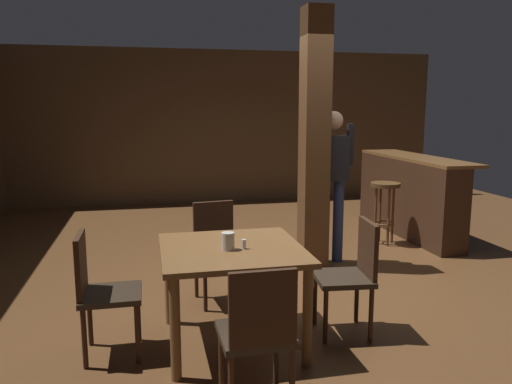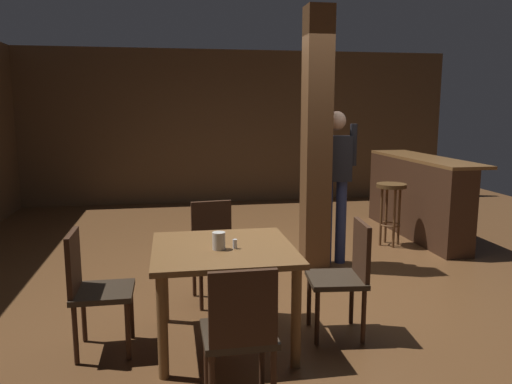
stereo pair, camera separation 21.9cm
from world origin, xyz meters
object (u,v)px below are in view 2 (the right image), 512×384
at_px(chair_north, 214,245).
at_px(chair_east, 346,272).
at_px(standing_person, 335,176).
at_px(dining_table, 223,261).
at_px(chair_west, 92,285).
at_px(chair_south, 240,330).
at_px(napkin_cup, 219,241).
at_px(bar_stool_near, 391,199).
at_px(salt_shaker, 235,244).
at_px(bar_counter, 416,196).

bearing_deg(chair_north, chair_east, -44.86).
xyz_separation_m(chair_north, standing_person, (1.43, 0.85, 0.50)).
height_order(dining_table, chair_north, chair_north).
relative_size(chair_west, standing_person, 0.52).
xyz_separation_m(chair_east, chair_north, (-0.93, 0.93, 0.00)).
bearing_deg(dining_table, chair_south, -90.00).
bearing_deg(napkin_cup, bar_stool_near, 44.60).
height_order(chair_north, bar_stool_near, chair_north).
relative_size(chair_west, chair_north, 1.00).
xyz_separation_m(salt_shaker, bar_counter, (2.88, 2.82, -0.23)).
xyz_separation_m(standing_person, bar_counter, (1.51, 1.00, -0.45)).
bearing_deg(chair_east, bar_stool_near, 58.45).
bearing_deg(chair_west, napkin_cup, -4.44).
height_order(chair_north, napkin_cup, chair_north).
bearing_deg(dining_table, salt_shaker, -40.00).
xyz_separation_m(chair_west, chair_south, (0.94, -0.90, 0.00)).
distance_m(dining_table, chair_east, 0.95).
height_order(napkin_cup, standing_person, standing_person).
distance_m(dining_table, chair_north, 0.91).
distance_m(chair_north, bar_stool_near, 2.78).
bearing_deg(napkin_cup, chair_east, 2.00).
bearing_deg(chair_north, salt_shaker, -85.93).
height_order(chair_south, chair_north, same).
relative_size(dining_table, bar_counter, 0.44).
bearing_deg(standing_person, chair_west, -143.82).
distance_m(napkin_cup, bar_stool_near, 3.42).
bearing_deg(bar_counter, chair_north, -147.81).
bearing_deg(bar_counter, napkin_cup, -136.75).
bearing_deg(bar_stool_near, chair_north, -148.94).
height_order(chair_west, napkin_cup, chair_west).
bearing_deg(chair_south, standing_person, 61.42).
bearing_deg(napkin_cup, dining_table, 60.61).
xyz_separation_m(chair_south, bar_stool_near, (2.40, 3.23, 0.10)).
bearing_deg(bar_stool_near, bar_counter, 36.69).
bearing_deg(chair_north, chair_south, -90.35).
bearing_deg(chair_north, napkin_cup, -92.86).
distance_m(chair_north, standing_person, 1.74).
height_order(bar_counter, bar_stool_near, bar_counter).
bearing_deg(chair_east, bar_counter, 54.11).
xyz_separation_m(chair_north, bar_stool_near, (2.38, 1.44, 0.10)).
height_order(chair_south, standing_person, standing_person).
xyz_separation_m(dining_table, chair_west, (-0.94, 0.00, -0.13)).
distance_m(salt_shaker, bar_stool_near, 3.34).
height_order(napkin_cup, bar_counter, bar_counter).
distance_m(chair_west, bar_counter, 4.77).
relative_size(chair_west, chair_south, 1.00).
xyz_separation_m(chair_east, bar_stool_near, (1.45, 2.36, 0.10)).
bearing_deg(napkin_cup, chair_west, 175.56).
relative_size(chair_east, napkin_cup, 6.98).
bearing_deg(chair_east, standing_person, 74.33).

